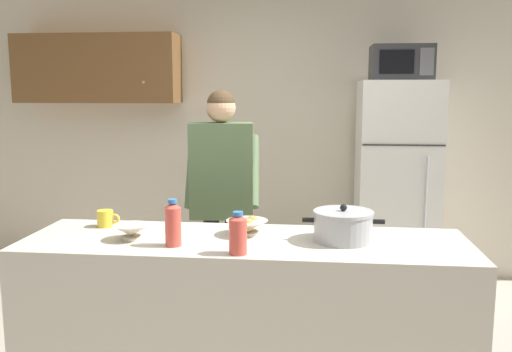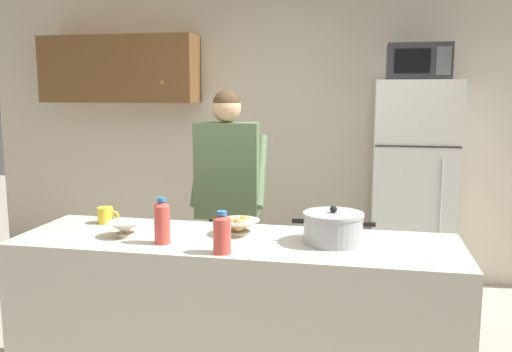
% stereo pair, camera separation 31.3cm
% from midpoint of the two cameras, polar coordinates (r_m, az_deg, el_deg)
% --- Properties ---
extents(back_wall_unit, '(6.00, 0.48, 2.60)m').
position_cam_midpoint_polar(back_wall_unit, '(5.02, 3.21, 5.40)').
color(back_wall_unit, beige).
rests_on(back_wall_unit, ground).
extents(kitchen_island, '(2.32, 0.68, 0.92)m').
position_cam_midpoint_polar(kitchen_island, '(3.00, 0.92, -15.18)').
color(kitchen_island, beige).
rests_on(kitchen_island, ground).
extents(refrigerator, '(0.64, 0.68, 1.77)m').
position_cam_midpoint_polar(refrigerator, '(4.64, 18.01, -1.45)').
color(refrigerator, white).
rests_on(refrigerator, ground).
extents(microwave, '(0.48, 0.37, 0.28)m').
position_cam_midpoint_polar(microwave, '(4.56, 18.67, 11.30)').
color(microwave, '#2D2D30').
rests_on(microwave, refrigerator).
extents(person_near_pot, '(0.54, 0.45, 1.70)m').
position_cam_midpoint_polar(person_near_pot, '(3.73, -0.64, -0.69)').
color(person_near_pot, black).
rests_on(person_near_pot, ground).
extents(cooking_pot, '(0.42, 0.31, 0.19)m').
position_cam_midpoint_polar(cooking_pot, '(2.80, 11.32, -5.40)').
color(cooking_pot, '#ADAFB5').
rests_on(cooking_pot, kitchen_island).
extents(coffee_mug, '(0.13, 0.09, 0.10)m').
position_cam_midpoint_polar(coffee_mug, '(3.25, -12.91, -4.08)').
color(coffee_mug, yellow).
rests_on(coffee_mug, kitchen_island).
extents(bread_bowl, '(0.23, 0.23, 0.10)m').
position_cam_midpoint_polar(bread_bowl, '(2.92, 1.20, -5.26)').
color(bread_bowl, beige).
rests_on(bread_bowl, kitchen_island).
extents(empty_bowl, '(0.19, 0.19, 0.08)m').
position_cam_midpoint_polar(empty_bowl, '(2.93, -10.68, -5.43)').
color(empty_bowl, beige).
rests_on(empty_bowl, kitchen_island).
extents(bottle_near_edge, '(0.08, 0.08, 0.24)m').
position_cam_midpoint_polar(bottle_near_edge, '(2.75, -6.66, -4.80)').
color(bottle_near_edge, '#D84C3F').
rests_on(bottle_near_edge, kitchen_island).
extents(bottle_mid_counter, '(0.09, 0.09, 0.21)m').
position_cam_midpoint_polar(bottle_mid_counter, '(2.57, -0.07, -6.05)').
color(bottle_mid_counter, '#D84C3F').
rests_on(bottle_mid_counter, kitchen_island).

